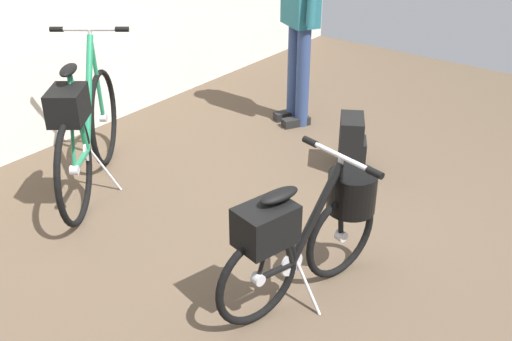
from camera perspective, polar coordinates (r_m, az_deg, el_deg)
The scene contains 5 objects.
ground_plane at distance 3.56m, azimuth 4.25°, elevation -8.35°, with size 8.05×8.05×0.00m, color brown.
folding_bike_foreground at distance 3.10m, azimuth 5.05°, elevation -5.33°, with size 1.07×0.52×0.77m.
display_bike_left at distance 4.14m, azimuth -15.73°, elevation 3.61°, with size 1.22×0.96×1.05m.
visitor_near_wall at distance 4.98m, azimuth 4.20°, elevation 15.30°, with size 0.37×0.47×1.74m.
backpack_on_floor at distance 4.47m, azimuth 8.95°, elevation 2.52°, with size 0.33×0.29×0.40m.
Camera 1 is at (-2.41, -1.54, 2.13)m, focal length 42.54 mm.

